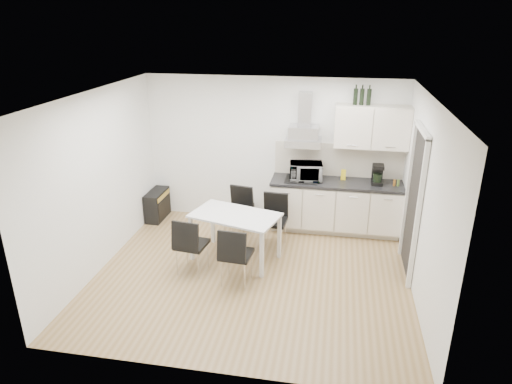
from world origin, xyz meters
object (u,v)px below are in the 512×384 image
kitchenette (339,186)px  floor_speaker (248,211)px  chair_far_left (238,214)px  dining_table (235,220)px  chair_near_left (192,245)px  chair_near_right (236,255)px  chair_far_right (273,222)px  guitar_amp (157,205)px

kitchenette → floor_speaker: kitchenette is taller
chair_far_left → floor_speaker: 0.82m
kitchenette → dining_table: bearing=-139.3°
kitchenette → chair_far_left: size_ratio=2.86×
dining_table → chair_near_left: size_ratio=1.64×
kitchenette → dining_table: size_ratio=1.75×
chair_near_left → chair_near_right: same height
chair_far_right → chair_near_left: (-1.05, -0.98, 0.00)m
dining_table → chair_near_left: bearing=-122.0°
chair_far_left → guitar_amp: (-1.64, 0.52, -0.17)m
guitar_amp → dining_table: bearing=-34.1°
kitchenette → guitar_amp: size_ratio=3.93×
chair_far_right → dining_table: bearing=47.9°
chair_near_left → floor_speaker: (0.43, 1.97, -0.28)m
dining_table → chair_near_right: chair_near_right is taller
chair_far_right → guitar_amp: (-2.27, 0.73, -0.17)m
kitchenette → chair_far_left: 1.79m
dining_table → chair_far_right: size_ratio=1.64×
chair_near_left → dining_table: bearing=49.4°
chair_near_left → chair_far_right: bearing=50.0°
kitchenette → chair_far_right: bearing=-141.0°
chair_far_left → chair_far_right: 0.66m
chair_far_left → kitchenette: bearing=-149.5°
chair_far_left → chair_near_right: 1.39m
chair_far_right → guitar_amp: bearing=-13.7°
guitar_amp → floor_speaker: guitar_amp is taller
chair_near_right → floor_speaker: 2.17m
dining_table → floor_speaker: size_ratio=4.55×
chair_far_left → guitar_amp: chair_far_left is taller
floor_speaker → kitchenette: bearing=16.3°
chair_far_left → guitar_amp: bearing=-7.6°
chair_far_left → floor_speaker: bearing=-80.9°
kitchenette → chair_far_left: bearing=-159.6°
guitar_amp → chair_near_left: bearing=-53.8°
chair_far_right → floor_speaker: bearing=-53.7°
kitchenette → guitar_amp: (-3.28, -0.08, -0.56)m
floor_speaker → chair_far_left: bearing=-69.0°
chair_near_right → chair_far_left: bearing=106.0°
dining_table → chair_far_left: bearing=115.1°
guitar_amp → floor_speaker: 1.68m
chair_far_left → guitar_amp: size_ratio=1.37×
dining_table → chair_near_right: bearing=-60.9°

